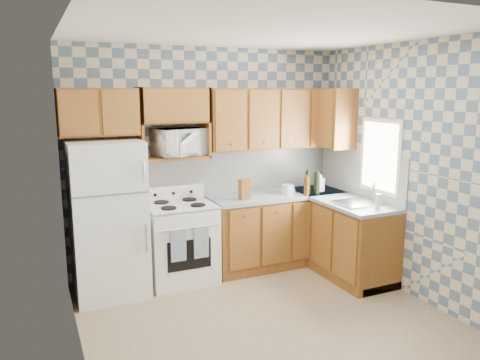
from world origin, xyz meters
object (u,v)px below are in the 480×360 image
object	(u,v)px
refrigerator	(108,219)
electric_kettle	(320,185)
microwave	(180,142)
stove_body	(180,243)

from	to	relation	value
refrigerator	electric_kettle	distance (m)	2.67
refrigerator	electric_kettle	xyz separation A→B (m)	(2.67, -0.03, 0.16)
refrigerator	microwave	world-z (taller)	microwave
electric_kettle	stove_body	bearing A→B (deg)	178.26
stove_body	microwave	distance (m)	1.18
refrigerator	stove_body	xyz separation A→B (m)	(0.80, 0.03, -0.39)
stove_body	electric_kettle	size ratio (longest dim) A/B	5.44
stove_body	electric_kettle	xyz separation A→B (m)	(1.86, -0.06, 0.55)
microwave	refrigerator	bearing A→B (deg)	178.40
stove_body	microwave	size ratio (longest dim) A/B	1.56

